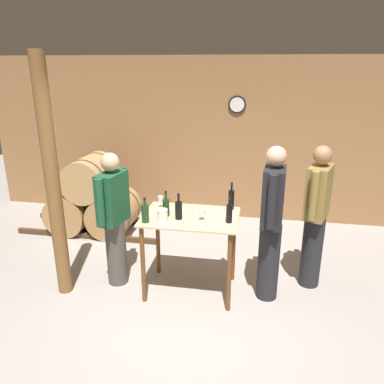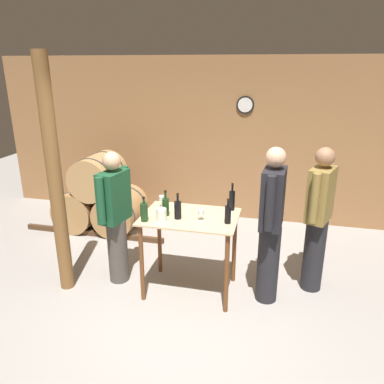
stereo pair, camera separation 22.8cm
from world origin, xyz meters
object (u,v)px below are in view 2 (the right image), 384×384
wine_bottle_far_right (228,214)px  person_visitor_with_scarf (318,218)px  wine_glass_near_left (161,199)px  wine_bottle_far_left (144,212)px  wine_bottle_left (166,206)px  wine_glass_near_center (201,213)px  ice_bucket (161,215)px  wine_bottle_center (178,209)px  person_visitor_bearded (115,216)px  wine_bottle_right (232,200)px  person_host (271,223)px  wooden_post (55,180)px

wine_bottle_far_right → person_visitor_with_scarf: (0.96, 0.48, -0.14)m
person_visitor_with_scarf → wine_glass_near_left: bearing=-173.6°
wine_bottle_far_left → person_visitor_with_scarf: size_ratio=0.16×
wine_bottle_left → wine_glass_near_left: size_ratio=2.00×
wine_glass_near_center → ice_bucket: bearing=-165.9°
wine_bottle_center → person_visitor_bearded: bearing=172.0°
wine_bottle_center → ice_bucket: wine_bottle_center is taller
wine_bottle_right → person_visitor_with_scarf: bearing=5.2°
wine_bottle_far_left → person_visitor_bearded: person_visitor_bearded is taller
wine_glass_near_left → wine_bottle_left: bearing=-61.4°
wine_bottle_far_left → wine_bottle_left: (0.18, 0.21, 0.00)m
person_visitor_with_scarf → person_visitor_bearded: size_ratio=1.06×
wine_glass_near_left → ice_bucket: bearing=-72.4°
wine_bottle_far_left → wine_bottle_center: 0.37m
wine_bottle_left → ice_bucket: size_ratio=2.12×
wine_bottle_far_right → wine_glass_near_left: (-0.83, 0.28, 0.00)m
wine_bottle_center → wine_glass_near_center: bearing=1.0°
person_visitor_bearded → wine_glass_near_left: bearing=17.8°
wine_bottle_left → person_visitor_bearded: (-0.65, 0.05, -0.20)m
wine_glass_near_center → wine_glass_near_left: bearing=152.8°
wine_bottle_far_left → person_visitor_bearded: bearing=150.6°
wine_glass_near_left → person_visitor_bearded: size_ratio=0.09×
wine_bottle_right → wine_glass_near_left: bearing=-172.2°
wine_bottle_left → person_visitor_bearded: person_visitor_bearded is taller
wine_glass_near_left → person_visitor_with_scarf: 1.81m
wine_glass_near_center → person_visitor_with_scarf: bearing=20.8°
wine_bottle_left → wine_bottle_center: bearing=-20.4°
wine_bottle_center → wine_bottle_right: size_ratio=0.89×
wine_bottle_far_left → wine_bottle_far_right: size_ratio=0.99×
wine_glass_near_center → person_host: (0.74, 0.12, -0.10)m
wine_bottle_far_left → person_visitor_with_scarf: bearing=18.9°
wine_bottle_far_right → wine_glass_near_left: bearing=161.2°
wine_bottle_far_left → ice_bucket: 0.19m
wine_bottle_center → person_visitor_with_scarf: (1.51, 0.48, -0.14)m
wooden_post → wine_glass_near_left: 1.20m
wine_bottle_right → person_host: 0.55m
wooden_post → person_visitor_bearded: bearing=27.9°
wooden_post → wine_bottle_right: wooden_post is taller
wine_glass_near_left → ice_bucket: wine_glass_near_left is taller
ice_bucket → wine_bottle_left: bearing=89.8°
wine_bottle_left → wine_glass_near_center: 0.42m
wine_bottle_far_right → wine_glass_near_center: (-0.29, 0.00, -0.02)m
wooden_post → person_host: wooden_post is taller
wine_bottle_center → wine_glass_near_left: 0.39m
person_visitor_with_scarf → wine_bottle_left: bearing=-165.8°
wine_bottle_center → ice_bucket: 0.19m
wine_bottle_far_left → person_visitor_with_scarf: person_visitor_with_scarf is taller
wine_glass_near_center → ice_bucket: size_ratio=0.92×
wine_bottle_right → wine_bottle_far_left: bearing=-148.0°
wine_glass_near_center → wine_bottle_far_left: bearing=-165.2°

